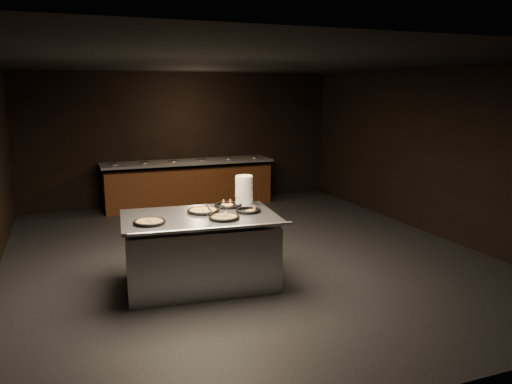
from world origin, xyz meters
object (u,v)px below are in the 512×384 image
Objects in this scene: serving_counter at (200,252)px; plate_stack at (244,190)px; pan_veggie_whole at (149,222)px; pan_cheese_whole at (203,211)px.

serving_counter is 5.08× the size of plate_stack.
serving_counter is 0.85m from pan_veggie_whole.
pan_veggie_whole is (-0.66, -0.17, 0.51)m from serving_counter.
pan_veggie_whole reaches higher than serving_counter.
serving_counter is at bearing -120.69° from pan_cheese_whole.
plate_stack reaches higher than pan_cheese_whole.
pan_veggie_whole is 0.92× the size of pan_cheese_whole.
pan_cheese_whole reaches higher than serving_counter.
pan_veggie_whole is 0.82m from pan_cheese_whole.
pan_cheese_whole is (0.75, 0.33, 0.00)m from pan_veggie_whole.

